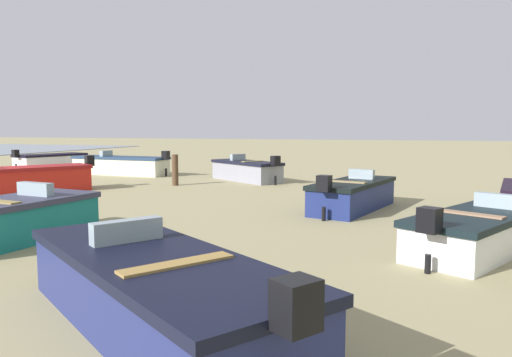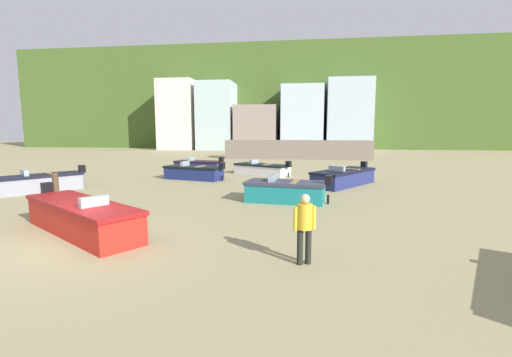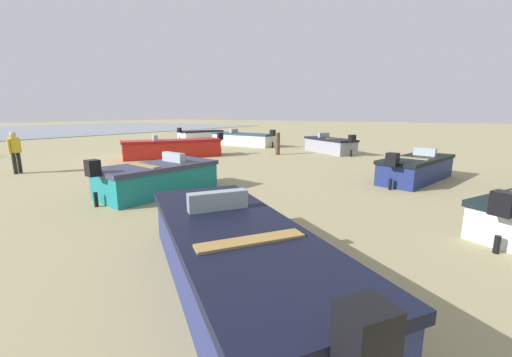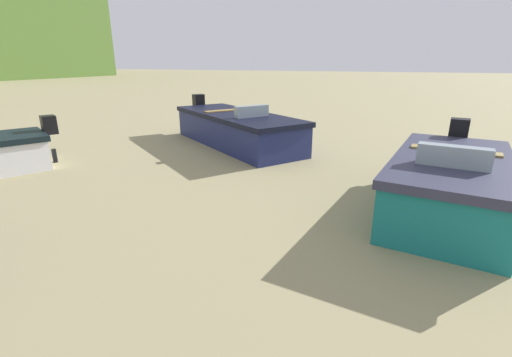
{
  "view_description": "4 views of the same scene",
  "coord_description": "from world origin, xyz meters",
  "px_view_note": "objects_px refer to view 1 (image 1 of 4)",
  "views": [
    {
      "loc": [
        12.91,
        14.38,
        2.31
      ],
      "look_at": [
        -2.74,
        9.29,
        0.59
      ],
      "focal_mm": 34.3,
      "sensor_mm": 36.0,
      "label": 1
    },
    {
      "loc": [
        5.95,
        -8.2,
        3.02
      ],
      "look_at": [
        3.88,
        6.54,
        0.99
      ],
      "focal_mm": 24.76,
      "sensor_mm": 36.0,
      "label": 2
    },
    {
      "loc": [
        11.22,
        13.92,
        2.29
      ],
      "look_at": [
        4.52,
        9.64,
        0.66
      ],
      "focal_mm": 22.31,
      "sensor_mm": 36.0,
      "label": 3
    },
    {
      "loc": [
        -0.65,
        7.4,
        2.21
      ],
      "look_at": [
        4.24,
        9.42,
        0.46
      ],
      "focal_mm": 25.13,
      "sensor_mm": 36.0,
      "label": 4
    }
  ],
  "objects_px": {
    "boat_white_2": "(51,161)",
    "boat_cream_7": "(121,165)",
    "boat_white_3": "(481,230)",
    "boat_navy_8": "(353,195)",
    "boat_red_0": "(15,180)",
    "boat_grey_1": "(246,171)",
    "boat_teal_4": "(13,219)",
    "boat_navy_6": "(155,290)",
    "mooring_post_near_water": "(175,170)"
  },
  "relations": [
    {
      "from": "boat_white_2",
      "to": "boat_cream_7",
      "type": "bearing_deg",
      "value": -4.12
    },
    {
      "from": "boat_white_3",
      "to": "boat_navy_8",
      "type": "relative_size",
      "value": 1.02
    },
    {
      "from": "boat_red_0",
      "to": "boat_grey_1",
      "type": "xyz_separation_m",
      "value": [
        -6.47,
        6.3,
        -0.03
      ]
    },
    {
      "from": "boat_teal_4",
      "to": "boat_navy_6",
      "type": "relative_size",
      "value": 0.79
    },
    {
      "from": "mooring_post_near_water",
      "to": "boat_teal_4",
      "type": "bearing_deg",
      "value": 8.02
    },
    {
      "from": "boat_white_2",
      "to": "boat_navy_6",
      "type": "height_order",
      "value": "boat_navy_6"
    },
    {
      "from": "boat_teal_4",
      "to": "boat_white_2",
      "type": "bearing_deg",
      "value": 136.16
    },
    {
      "from": "boat_white_2",
      "to": "boat_navy_8",
      "type": "distance_m",
      "value": 20.73
    },
    {
      "from": "boat_navy_6",
      "to": "mooring_post_near_water",
      "type": "distance_m",
      "value": 14.12
    },
    {
      "from": "boat_grey_1",
      "to": "boat_navy_8",
      "type": "bearing_deg",
      "value": -103.97
    },
    {
      "from": "boat_white_3",
      "to": "boat_navy_6",
      "type": "relative_size",
      "value": 0.88
    },
    {
      "from": "boat_grey_1",
      "to": "mooring_post_near_water",
      "type": "xyz_separation_m",
      "value": [
        2.48,
        -2.16,
        0.17
      ]
    },
    {
      "from": "boat_navy_6",
      "to": "mooring_post_near_water",
      "type": "xyz_separation_m",
      "value": [
        -12.64,
        -6.3,
        0.17
      ]
    },
    {
      "from": "boat_white_2",
      "to": "boat_navy_8",
      "type": "bearing_deg",
      "value": -9.71
    },
    {
      "from": "boat_navy_8",
      "to": "boat_white_3",
      "type": "bearing_deg",
      "value": -39.7
    },
    {
      "from": "boat_grey_1",
      "to": "boat_white_3",
      "type": "height_order",
      "value": "boat_grey_1"
    },
    {
      "from": "boat_navy_6",
      "to": "boat_cream_7",
      "type": "distance_m",
      "value": 19.3
    },
    {
      "from": "mooring_post_near_water",
      "to": "boat_white_2",
      "type": "bearing_deg",
      "value": -117.52
    },
    {
      "from": "boat_red_0",
      "to": "boat_navy_8",
      "type": "height_order",
      "value": "boat_red_0"
    },
    {
      "from": "boat_red_0",
      "to": "boat_white_3",
      "type": "height_order",
      "value": "boat_red_0"
    },
    {
      "from": "boat_teal_4",
      "to": "boat_cream_7",
      "type": "height_order",
      "value": "boat_cream_7"
    },
    {
      "from": "boat_white_3",
      "to": "boat_navy_6",
      "type": "bearing_deg",
      "value": -100.59
    },
    {
      "from": "boat_cream_7",
      "to": "boat_navy_8",
      "type": "relative_size",
      "value": 1.3
    },
    {
      "from": "boat_navy_6",
      "to": "boat_white_3",
      "type": "bearing_deg",
      "value": -3.85
    },
    {
      "from": "boat_red_0",
      "to": "boat_white_2",
      "type": "xyz_separation_m",
      "value": [
        -9.72,
        -6.85,
        -0.08
      ]
    },
    {
      "from": "boat_grey_1",
      "to": "boat_cream_7",
      "type": "relative_size",
      "value": 0.72
    },
    {
      "from": "boat_navy_6",
      "to": "mooring_post_near_water",
      "type": "height_order",
      "value": "mooring_post_near_water"
    },
    {
      "from": "boat_white_3",
      "to": "boat_teal_4",
      "type": "distance_m",
      "value": 9.19
    },
    {
      "from": "boat_grey_1",
      "to": "boat_cream_7",
      "type": "height_order",
      "value": "boat_cream_7"
    },
    {
      "from": "boat_grey_1",
      "to": "boat_teal_4",
      "type": "distance_m",
      "value": 12.21
    },
    {
      "from": "boat_white_3",
      "to": "mooring_post_near_water",
      "type": "relative_size",
      "value": 3.34
    },
    {
      "from": "boat_navy_8",
      "to": "mooring_post_near_water",
      "type": "distance_m",
      "value": 8.33
    },
    {
      "from": "boat_cream_7",
      "to": "boat_red_0",
      "type": "bearing_deg",
      "value": -171.66
    },
    {
      "from": "boat_white_2",
      "to": "boat_red_0",
      "type": "bearing_deg",
      "value": -37.53
    },
    {
      "from": "mooring_post_near_water",
      "to": "boat_cream_7",
      "type": "bearing_deg",
      "value": -124.83
    },
    {
      "from": "boat_red_0",
      "to": "boat_navy_6",
      "type": "distance_m",
      "value": 13.56
    },
    {
      "from": "boat_white_2",
      "to": "mooring_post_near_water",
      "type": "height_order",
      "value": "mooring_post_near_water"
    },
    {
      "from": "boat_red_0",
      "to": "boat_white_3",
      "type": "distance_m",
      "value": 14.9
    },
    {
      "from": "boat_red_0",
      "to": "boat_white_2",
      "type": "height_order",
      "value": "boat_red_0"
    },
    {
      "from": "boat_red_0",
      "to": "boat_white_3",
      "type": "relative_size",
      "value": 1.21
    },
    {
      "from": "boat_navy_6",
      "to": "boat_navy_8",
      "type": "distance_m",
      "value": 9.03
    },
    {
      "from": "boat_red_0",
      "to": "boat_cream_7",
      "type": "xyz_separation_m",
      "value": [
        -7.24,
        -0.52,
        -0.02
      ]
    },
    {
      "from": "boat_white_2",
      "to": "boat_navy_8",
      "type": "height_order",
      "value": "boat_navy_8"
    },
    {
      "from": "boat_white_2",
      "to": "boat_white_3",
      "type": "xyz_separation_m",
      "value": [
        13.33,
        21.31,
        -0.01
      ]
    },
    {
      "from": "boat_white_2",
      "to": "boat_navy_6",
      "type": "xyz_separation_m",
      "value": [
        18.37,
        17.3,
        0.04
      ]
    },
    {
      "from": "boat_grey_1",
      "to": "boat_navy_6",
      "type": "relative_size",
      "value": 0.81
    },
    {
      "from": "boat_navy_6",
      "to": "boat_teal_4",
      "type": "bearing_deg",
      "value": 93.95
    },
    {
      "from": "boat_cream_7",
      "to": "mooring_post_near_water",
      "type": "relative_size",
      "value": 4.27
    },
    {
      "from": "boat_white_3",
      "to": "boat_cream_7",
      "type": "bearing_deg",
      "value": 172.04
    },
    {
      "from": "boat_teal_4",
      "to": "boat_navy_6",
      "type": "distance_m",
      "value": 5.74
    }
  ]
}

